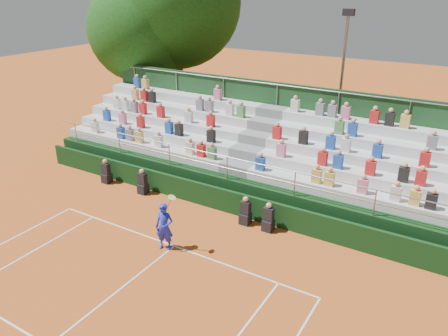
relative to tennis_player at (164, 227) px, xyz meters
The scene contains 8 objects.
ground 0.95m from the tennis_player, 56.22° to the left, with size 90.00×90.00×0.00m, color #BA571F.
courtside_wall 3.50m from the tennis_player, 87.03° to the left, with size 20.00×0.15×1.00m, color black.
line_officials 3.32m from the tennis_player, 113.63° to the left, with size 8.87×0.40×1.19m.
grandstand 6.71m from the tennis_player, 88.47° to the left, with size 20.00×5.20×4.40m.
tennis_player is the anchor object (origin of this frame).
tree_west 15.95m from the tennis_player, 132.61° to the left, with size 6.45×6.45×9.33m.
tree_east 16.85m from the tennis_player, 124.05° to the left, with size 7.96×7.96×11.58m.
floodlight_mast 13.76m from the tennis_player, 81.49° to the left, with size 0.60×0.25×7.56m.
Camera 1 is at (8.43, -10.56, 8.82)m, focal length 35.00 mm.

